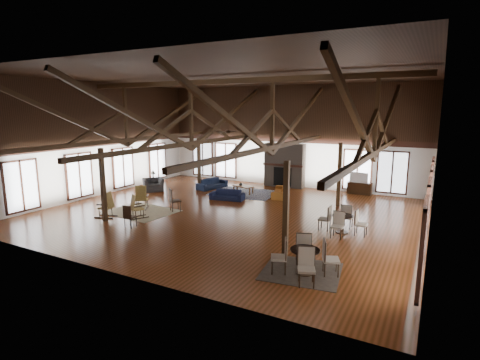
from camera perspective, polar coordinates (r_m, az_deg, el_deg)
The scene contains 31 objects.
floor at distance 16.89m, azimuth -1.56°, elevation -5.04°, with size 16.00×16.00×0.00m, color maroon.
ceiling at distance 16.32m, azimuth -1.67°, elevation 15.68°, with size 16.00×14.00×0.02m, color black.
wall_back at distance 22.67m, azimuth 7.20°, elevation 6.61°, with size 16.00×0.02×6.00m, color white.
wall_front at distance 10.86m, azimuth -20.15°, elevation 1.67°, with size 16.00×0.02×6.00m, color white.
wall_left at distance 21.43m, azimuth -20.66°, elevation 5.78°, with size 0.02×14.00×6.00m, color white.
wall_right at distance 14.23m, azimuth 27.71°, elevation 3.09°, with size 0.02×14.00×6.00m, color white.
roof_truss at distance 16.27m, azimuth -1.63°, elevation 8.75°, with size 15.60×14.07×3.14m.
post_grid at distance 16.55m, azimuth -1.59°, elevation 0.05°, with size 8.16×7.16×3.05m.
fireplace at distance 22.55m, azimuth 6.80°, elevation 2.22°, with size 2.50×0.69×2.60m.
ceiling_fan at distance 15.17m, azimuth -1.85°, elevation 7.49°, with size 1.60×1.60×0.75m.
sofa_navy_front at distance 19.29m, azimuth -1.98°, elevation -2.27°, with size 1.75×0.68×0.51m, color black.
sofa_navy_left at distance 22.12m, azimuth -4.30°, elevation -0.55°, with size 0.76×1.93×0.56m, color #121A31.
sofa_orange at distance 20.12m, azimuth 6.23°, elevation -1.69°, with size 0.78×1.99×0.58m, color brown.
coffee_table at distance 20.66m, azimuth 0.50°, elevation -1.01°, with size 1.30×0.96×0.45m.
vase at distance 20.61m, azimuth 0.09°, elevation -0.60°, with size 0.19×0.19×0.20m, color #B2B2B2.
armchair at distance 21.93m, azimuth -13.11°, elevation -0.70°, with size 1.09×0.95×0.71m, color #2D2D30.
side_table_lamp at distance 22.69m, azimuth -13.07°, elevation -0.17°, with size 0.43×0.43×1.10m.
rocking_chair_a at distance 18.00m, azimuth -14.77°, elevation -2.66°, with size 0.85×0.99×1.13m.
rocking_chair_b at distance 16.58m, azimuth -15.62°, elevation -4.01°, with size 0.76×0.90×1.03m.
rocking_chair_c at distance 17.09m, azimuth -19.55°, elevation -3.69°, with size 0.95×0.69×1.10m.
side_chair_a at distance 17.29m, azimuth -10.18°, elevation -2.74°, with size 0.62×0.62×1.06m.
side_chair_b at distance 15.33m, azimuth -16.60°, elevation -5.09°, with size 0.41×0.41×0.91m.
cafe_table_near at distance 10.89m, azimuth 9.84°, elevation -11.45°, with size 1.95×1.95×1.01m.
cafe_table_far at distance 14.65m, azimuth 15.34°, elevation -5.97°, with size 1.82×1.82×0.95m.
cup_near at distance 10.79m, azimuth 9.88°, elevation -10.15°, with size 0.11×0.11×0.09m, color #B2B2B2.
cup_far at distance 14.55m, azimuth 15.58°, elevation -5.06°, with size 0.11×0.11×0.09m, color #B2B2B2.
tv_console at distance 21.63m, azimuth 17.76°, elevation -1.19°, with size 1.27×0.48×0.64m, color black.
television at distance 21.53m, azimuth 17.73°, elevation 0.39°, with size 0.99×0.13×0.57m, color #B2B2B2.
rug_tan at distance 17.69m, azimuth -14.84°, elevation -4.66°, with size 2.97×2.33×0.01m, color #CDBB8E.
rug_navy at distance 20.87m, azimuth 0.68°, elevation -1.97°, with size 3.45×2.59×0.01m, color #1A2049.
rug_dark at distance 11.20m, azimuth 9.34°, elevation -13.56°, with size 2.16×1.96×0.01m, color black.
Camera 1 is at (8.02, -14.14, 4.58)m, focal length 28.00 mm.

